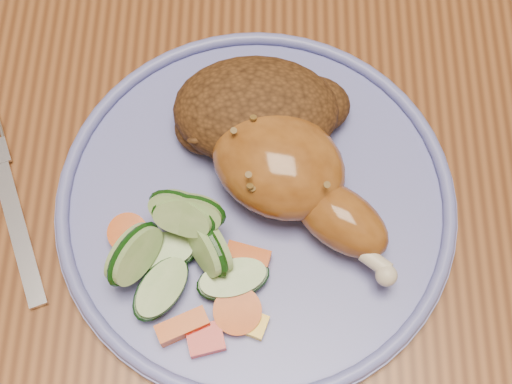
% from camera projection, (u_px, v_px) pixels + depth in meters
% --- Properties ---
extents(ground, '(4.00, 4.00, 0.00)m').
position_uv_depth(ground, '(271.00, 326.00, 1.26)').
color(ground, '#512D1C').
rests_on(ground, ground).
extents(dining_table, '(0.90, 1.40, 0.75)m').
position_uv_depth(dining_table, '(286.00, 160.00, 0.64)').
color(dining_table, brown).
rests_on(dining_table, ground).
extents(plate, '(0.30, 0.30, 0.01)m').
position_uv_depth(plate, '(256.00, 203.00, 0.53)').
color(plate, '#656AB8').
rests_on(plate, dining_table).
extents(plate_rim, '(0.29, 0.29, 0.01)m').
position_uv_depth(plate_rim, '(256.00, 197.00, 0.52)').
color(plate_rim, '#656AB8').
rests_on(plate_rim, plate).
extents(chicken_leg, '(0.15, 0.15, 0.05)m').
position_uv_depth(chicken_leg, '(293.00, 177.00, 0.50)').
color(chicken_leg, '#94541F').
rests_on(chicken_leg, plate).
extents(rice_pilaf, '(0.13, 0.09, 0.05)m').
position_uv_depth(rice_pilaf, '(259.00, 111.00, 0.53)').
color(rice_pilaf, '#4B2B12').
rests_on(rice_pilaf, plate).
extents(vegetable_pile, '(0.12, 0.12, 0.06)m').
position_uv_depth(vegetable_pile, '(184.00, 256.00, 0.49)').
color(vegetable_pile, '#A50A05').
rests_on(vegetable_pile, plate).
extents(fork, '(0.08, 0.16, 0.00)m').
position_uv_depth(fork, '(11.00, 202.00, 0.53)').
color(fork, silver).
rests_on(fork, dining_table).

